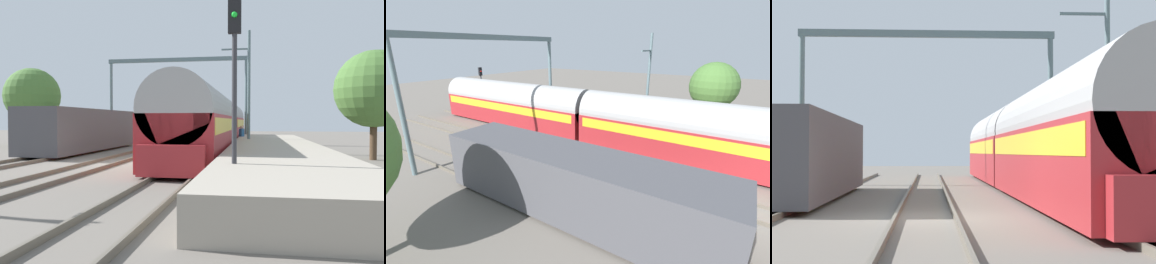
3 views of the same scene
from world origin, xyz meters
The scene contains 9 objects.
ground centered at (0.00, 0.00, 0.00)m, with size 120.00×120.00×0.00m, color #6B645C.
track_west centered at (0.00, 0.00, 0.08)m, with size 1.52×60.00×0.16m.
track_east centered at (4.32, 0.00, 0.08)m, with size 1.52×60.00×0.16m.
passenger_train centered at (4.32, 11.16, 1.97)m, with size 2.93×32.85×3.82m.
freight_car centered at (-4.32, 6.75, 1.47)m, with size 2.80×13.00×2.70m.
person_crossing centered at (6.11, 11.34, 1.03)m, with size 0.41×0.47×1.73m.
railway_signal_far centered at (6.24, 26.24, 3.15)m, with size 0.36×0.30×4.90m.
catenary_gantry centered at (0.00, 16.40, 5.67)m, with size 13.04×0.28×7.86m.
catenary_pole_east_mid centered at (6.67, 7.38, 4.15)m, with size 1.90×0.20×8.00m.
Camera 3 is at (0.08, -15.79, 1.64)m, focal length 59.34 mm.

